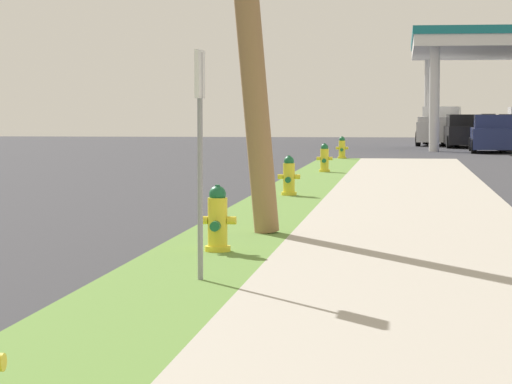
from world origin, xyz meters
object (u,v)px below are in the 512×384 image
(fire_hydrant_second, at_px, (218,222))
(fire_hydrant_third, at_px, (289,178))
(fire_hydrant_fifth, at_px, (342,149))
(car_black_by_near_pump, at_px, (464,132))
(car_navy_by_far_pump, at_px, (494,135))
(street_sign_post, at_px, (200,116))
(truck_white_on_apron, at_px, (441,127))
(fire_hydrant_fourth, at_px, (325,159))

(fire_hydrant_second, height_order, fire_hydrant_third, same)
(fire_hydrant_second, relative_size, fire_hydrant_fifth, 1.00)
(fire_hydrant_fifth, distance_m, car_black_by_near_pump, 18.12)
(car_navy_by_far_pump, bearing_deg, car_black_by_near_pump, 97.02)
(fire_hydrant_third, height_order, fire_hydrant_fifth, same)
(fire_hydrant_third, xyz_separation_m, fire_hydrant_fifth, (0.07, 17.97, 0.00))
(street_sign_post, bearing_deg, fire_hydrant_third, 91.33)
(fire_hydrant_fifth, relative_size, car_black_by_near_pump, 0.16)
(fire_hydrant_third, distance_m, street_sign_post, 11.38)
(street_sign_post, distance_m, truck_white_on_apron, 50.60)
(fire_hydrant_second, relative_size, truck_white_on_apron, 0.13)
(fire_hydrant_fifth, relative_size, street_sign_post, 0.35)
(fire_hydrant_second, relative_size, fire_hydrant_fourth, 1.00)
(car_navy_by_far_pump, relative_size, truck_white_on_apron, 0.82)
(fire_hydrant_fifth, xyz_separation_m, car_navy_by_far_pump, (5.80, 10.43, 0.28))
(fire_hydrant_third, relative_size, fire_hydrant_fourth, 1.00)
(fire_hydrant_fourth, bearing_deg, truck_white_on_apron, 82.62)
(fire_hydrant_fourth, bearing_deg, car_navy_by_far_pump, 73.51)
(fire_hydrant_second, bearing_deg, truck_white_on_apron, 85.34)
(fire_hydrant_fifth, height_order, car_black_by_near_pump, car_black_by_near_pump)
(fire_hydrant_fourth, bearing_deg, street_sign_post, -89.48)
(truck_white_on_apron, bearing_deg, fire_hydrant_fifth, -100.53)
(fire_hydrant_fourth, xyz_separation_m, truck_white_on_apron, (3.92, 30.29, 0.47))
(fire_hydrant_fifth, bearing_deg, fire_hydrant_third, -90.22)
(fire_hydrant_fourth, xyz_separation_m, fire_hydrant_fifth, (-0.01, 9.12, 0.00))
(fire_hydrant_third, xyz_separation_m, truck_white_on_apron, (4.00, 39.14, 0.47))
(fire_hydrant_second, height_order, fire_hydrant_fifth, same)
(fire_hydrant_second, distance_m, fire_hydrant_third, 9.07)
(fire_hydrant_third, bearing_deg, street_sign_post, -88.67)
(fire_hydrant_fourth, bearing_deg, fire_hydrant_third, -90.53)
(fire_hydrant_fifth, bearing_deg, street_sign_post, -89.62)
(car_black_by_near_pump, bearing_deg, fire_hydrant_fifth, -105.82)
(car_navy_by_far_pump, distance_m, truck_white_on_apron, 10.90)
(fire_hydrant_fourth, relative_size, street_sign_post, 0.35)
(truck_white_on_apron, bearing_deg, fire_hydrant_fourth, -97.38)
(fire_hydrant_fifth, xyz_separation_m, street_sign_post, (0.19, -29.29, 1.19))
(fire_hydrant_third, xyz_separation_m, car_black_by_near_pump, (5.01, 35.41, 0.28))
(fire_hydrant_fifth, distance_m, truck_white_on_apron, 21.53)
(street_sign_post, distance_m, car_black_by_near_pump, 46.97)
(fire_hydrant_second, height_order, car_navy_by_far_pump, car_navy_by_far_pump)
(fire_hydrant_third, height_order, street_sign_post, street_sign_post)
(fire_hydrant_third, xyz_separation_m, street_sign_post, (0.26, -11.31, 1.19))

